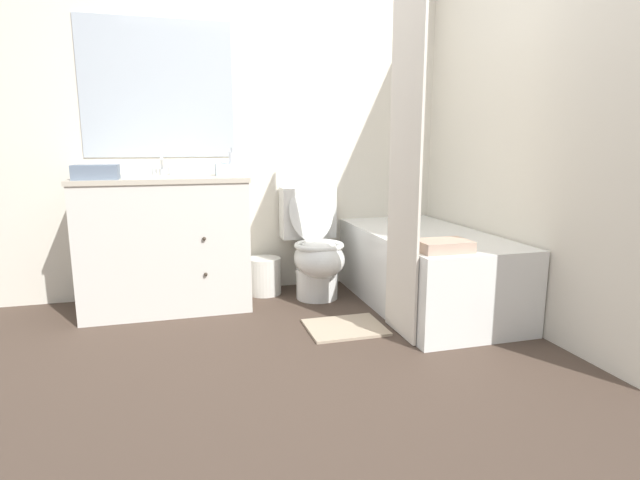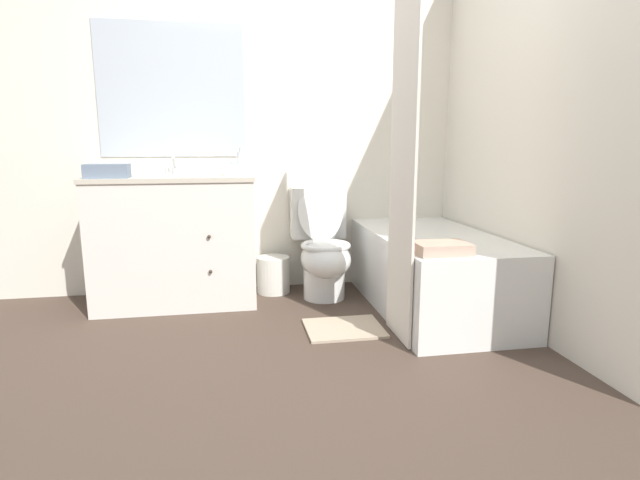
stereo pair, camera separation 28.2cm
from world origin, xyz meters
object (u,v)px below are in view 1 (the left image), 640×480
at_px(soap_dispenser, 234,163).
at_px(bath_mat, 345,327).
at_px(tissue_box, 225,169).
at_px(vanity_cabinet, 166,242).
at_px(bathtub, 425,269).
at_px(hand_towel_folded, 96,172).
at_px(bath_towel_folded, 443,246).
at_px(wastebasket, 264,276).
at_px(sink_faucet, 163,170).
at_px(toilet, 315,248).

bearing_deg(soap_dispenser, bath_mat, -52.17).
height_order(tissue_box, bath_mat, tissue_box).
height_order(vanity_cabinet, bathtub, vanity_cabinet).
distance_m(hand_towel_folded, bath_towel_folded, 2.11).
xyz_separation_m(vanity_cabinet, wastebasket, (0.68, 0.12, -0.32)).
relative_size(sink_faucet, tissue_box, 0.96).
xyz_separation_m(toilet, soap_dispenser, (-0.56, 0.03, 0.61)).
bearing_deg(toilet, soap_dispenser, 176.88).
relative_size(bathtub, tissue_box, 9.98).
bearing_deg(tissue_box, soap_dispenser, -5.47).
height_order(sink_faucet, soap_dispenser, soap_dispenser).
xyz_separation_m(wastebasket, bath_mat, (0.35, -0.85, -0.13)).
xyz_separation_m(bathtub, soap_dispenser, (-1.24, 0.44, 0.72)).
distance_m(soap_dispenser, hand_towel_folded, 0.86).
relative_size(bath_towel_folded, bath_mat, 0.64).
distance_m(toilet, tissue_box, 0.85).
bearing_deg(bathtub, toilet, 148.47).
xyz_separation_m(soap_dispenser, bath_mat, (0.56, -0.73, -0.97)).
xyz_separation_m(bathtub, bath_towel_folded, (-0.20, -0.57, 0.29)).
bearing_deg(vanity_cabinet, wastebasket, 9.67).
bearing_deg(bath_towel_folded, bath_mat, 148.84).
height_order(sink_faucet, wastebasket, sink_faucet).
bearing_deg(vanity_cabinet, sink_faucet, 90.00).
xyz_separation_m(hand_towel_folded, bath_mat, (1.41, -0.56, -0.93)).
height_order(bathtub, bath_mat, bathtub).
bearing_deg(bath_mat, soap_dispenser, 127.83).
xyz_separation_m(sink_faucet, hand_towel_folded, (-0.37, -0.38, 0.01)).
xyz_separation_m(toilet, wastebasket, (-0.35, 0.16, -0.23)).
height_order(vanity_cabinet, soap_dispenser, soap_dispenser).
height_order(wastebasket, hand_towel_folded, hand_towel_folded).
bearing_deg(wastebasket, bath_mat, -67.58).
xyz_separation_m(wastebasket, soap_dispenser, (-0.21, -0.13, 0.84)).
height_order(vanity_cabinet, sink_faucet, sink_faucet).
distance_m(soap_dispenser, bath_towel_folded, 1.52).
distance_m(bathtub, hand_towel_folded, 2.21).
height_order(toilet, tissue_box, tissue_box).
bearing_deg(toilet, vanity_cabinet, 177.76).
relative_size(toilet, bath_towel_folded, 2.86).
xyz_separation_m(toilet, tissue_box, (-0.62, 0.04, 0.57)).
distance_m(vanity_cabinet, soap_dispenser, 0.70).
bearing_deg(tissue_box, vanity_cabinet, 179.42).
height_order(hand_towel_folded, bath_mat, hand_towel_folded).
height_order(tissue_box, soap_dispenser, soap_dispenser).
bearing_deg(tissue_box, bath_mat, -49.65).
height_order(toilet, bath_towel_folded, toilet).
bearing_deg(bath_towel_folded, toilet, 115.86).
height_order(wastebasket, soap_dispenser, soap_dispenser).
bearing_deg(vanity_cabinet, bath_mat, -35.42).
distance_m(sink_faucet, tissue_box, 0.46).
xyz_separation_m(bathtub, tissue_box, (-1.30, 0.45, 0.68)).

